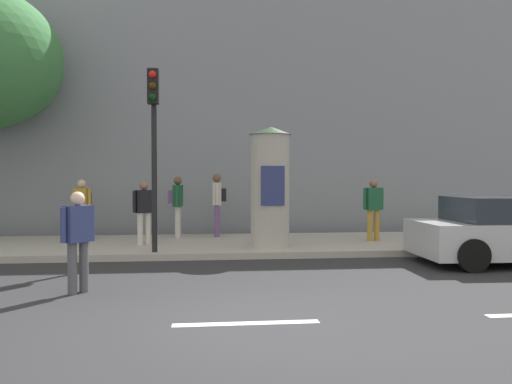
{
  "coord_description": "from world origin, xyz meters",
  "views": [
    {
      "loc": [
        -0.55,
        -6.26,
        1.76
      ],
      "look_at": [
        0.33,
        2.0,
        1.55
      ],
      "focal_mm": 36.49,
      "sensor_mm": 36.0,
      "label": 1
    }
  ],
  "objects_px": {
    "pedestrian_with_bag": "(78,234)",
    "pedestrian_in_light_jacket": "(177,201)",
    "poster_column": "(270,186)",
    "pedestrian_in_dark_shirt": "(218,199)",
    "traffic_light": "(154,129)",
    "pedestrian_near_pole": "(373,204)",
    "pedestrian_in_red_top": "(82,204)",
    "pedestrian_with_backpack": "(144,207)"
  },
  "relations": [
    {
      "from": "pedestrian_with_bag",
      "to": "pedestrian_with_backpack",
      "type": "relative_size",
      "value": 1.01
    },
    {
      "from": "pedestrian_with_bag",
      "to": "traffic_light",
      "type": "bearing_deg",
      "value": 75.17
    },
    {
      "from": "pedestrian_in_red_top",
      "to": "pedestrian_with_backpack",
      "type": "height_order",
      "value": "pedestrian_in_red_top"
    },
    {
      "from": "pedestrian_in_light_jacket",
      "to": "pedestrian_in_dark_shirt",
      "type": "xyz_separation_m",
      "value": [
        1.12,
        0.05,
        0.03
      ]
    },
    {
      "from": "poster_column",
      "to": "pedestrian_in_red_top",
      "type": "bearing_deg",
      "value": 155.46
    },
    {
      "from": "pedestrian_with_bag",
      "to": "pedestrian_in_light_jacket",
      "type": "distance_m",
      "value": 6.41
    },
    {
      "from": "pedestrian_in_red_top",
      "to": "pedestrian_with_bag",
      "type": "bearing_deg",
      "value": -78.17
    },
    {
      "from": "pedestrian_in_light_jacket",
      "to": "pedestrian_in_dark_shirt",
      "type": "distance_m",
      "value": 1.12
    },
    {
      "from": "pedestrian_with_bag",
      "to": "pedestrian_in_dark_shirt",
      "type": "xyz_separation_m",
      "value": [
        2.36,
        6.33,
        0.28
      ]
    },
    {
      "from": "poster_column",
      "to": "pedestrian_with_backpack",
      "type": "relative_size",
      "value": 1.84
    },
    {
      "from": "poster_column",
      "to": "pedestrian_in_dark_shirt",
      "type": "xyz_separation_m",
      "value": [
        -1.15,
        2.47,
        -0.4
      ]
    },
    {
      "from": "pedestrian_with_bag",
      "to": "pedestrian_in_dark_shirt",
      "type": "relative_size",
      "value": 0.9
    },
    {
      "from": "traffic_light",
      "to": "poster_column",
      "type": "height_order",
      "value": "traffic_light"
    },
    {
      "from": "traffic_light",
      "to": "pedestrian_in_dark_shirt",
      "type": "distance_m",
      "value": 3.78
    },
    {
      "from": "pedestrian_near_pole",
      "to": "traffic_light",
      "type": "bearing_deg",
      "value": -163.66
    },
    {
      "from": "pedestrian_in_dark_shirt",
      "to": "poster_column",
      "type": "bearing_deg",
      "value": -65.1
    },
    {
      "from": "pedestrian_with_bag",
      "to": "pedestrian_in_dark_shirt",
      "type": "bearing_deg",
      "value": 69.6
    },
    {
      "from": "pedestrian_in_red_top",
      "to": "pedestrian_with_backpack",
      "type": "bearing_deg",
      "value": -35.74
    },
    {
      "from": "poster_column",
      "to": "pedestrian_in_dark_shirt",
      "type": "relative_size",
      "value": 1.63
    },
    {
      "from": "pedestrian_with_bag",
      "to": "pedestrian_in_red_top",
      "type": "height_order",
      "value": "pedestrian_in_red_top"
    },
    {
      "from": "traffic_light",
      "to": "pedestrian_with_backpack",
      "type": "height_order",
      "value": "traffic_light"
    },
    {
      "from": "pedestrian_in_red_top",
      "to": "pedestrian_with_backpack",
      "type": "distance_m",
      "value": 2.15
    },
    {
      "from": "pedestrian_in_light_jacket",
      "to": "poster_column",
      "type": "bearing_deg",
      "value": -46.83
    },
    {
      "from": "poster_column",
      "to": "pedestrian_in_red_top",
      "type": "height_order",
      "value": "poster_column"
    },
    {
      "from": "traffic_light",
      "to": "pedestrian_in_red_top",
      "type": "xyz_separation_m",
      "value": [
        -2.13,
        2.76,
        -1.76
      ]
    },
    {
      "from": "pedestrian_in_dark_shirt",
      "to": "pedestrian_near_pole",
      "type": "xyz_separation_m",
      "value": [
        3.99,
        -1.45,
        -0.09
      ]
    },
    {
      "from": "pedestrian_in_dark_shirt",
      "to": "traffic_light",
      "type": "bearing_deg",
      "value": -115.97
    },
    {
      "from": "pedestrian_with_bag",
      "to": "poster_column",
      "type": "bearing_deg",
      "value": 47.8
    },
    {
      "from": "poster_column",
      "to": "pedestrian_in_light_jacket",
      "type": "xyz_separation_m",
      "value": [
        -2.27,
        2.42,
        -0.43
      ]
    },
    {
      "from": "pedestrian_in_red_top",
      "to": "pedestrian_in_dark_shirt",
      "type": "relative_size",
      "value": 0.91
    },
    {
      "from": "pedestrian_near_pole",
      "to": "pedestrian_with_bag",
      "type": "bearing_deg",
      "value": -142.4
    },
    {
      "from": "pedestrian_with_bag",
      "to": "pedestrian_with_backpack",
      "type": "height_order",
      "value": "pedestrian_with_backpack"
    },
    {
      "from": "pedestrian_near_pole",
      "to": "pedestrian_in_light_jacket",
      "type": "bearing_deg",
      "value": 164.71
    },
    {
      "from": "pedestrian_in_red_top",
      "to": "pedestrian_in_light_jacket",
      "type": "height_order",
      "value": "pedestrian_in_light_jacket"
    },
    {
      "from": "pedestrian_with_bag",
      "to": "pedestrian_in_dark_shirt",
      "type": "height_order",
      "value": "pedestrian_in_dark_shirt"
    },
    {
      "from": "poster_column",
      "to": "pedestrian_in_dark_shirt",
      "type": "bearing_deg",
      "value": 114.9
    },
    {
      "from": "pedestrian_in_red_top",
      "to": "pedestrian_in_dark_shirt",
      "type": "distance_m",
      "value": 3.64
    },
    {
      "from": "pedestrian_with_bag",
      "to": "pedestrian_in_light_jacket",
      "type": "height_order",
      "value": "pedestrian_in_light_jacket"
    },
    {
      "from": "poster_column",
      "to": "traffic_light",
      "type": "bearing_deg",
      "value": -167.5
    },
    {
      "from": "poster_column",
      "to": "pedestrian_with_backpack",
      "type": "bearing_deg",
      "value": 163.06
    },
    {
      "from": "pedestrian_with_bag",
      "to": "pedestrian_near_pole",
      "type": "bearing_deg",
      "value": 37.6
    },
    {
      "from": "poster_column",
      "to": "pedestrian_near_pole",
      "type": "distance_m",
      "value": 3.06
    }
  ]
}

